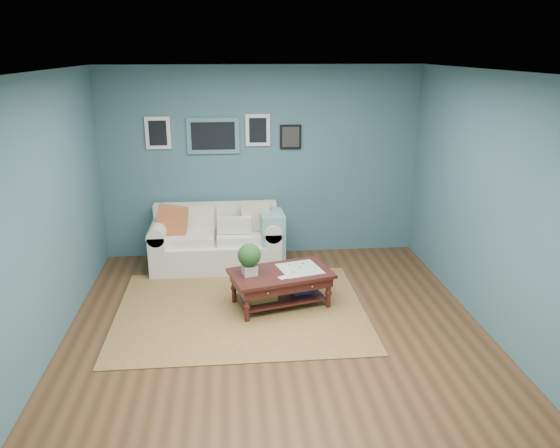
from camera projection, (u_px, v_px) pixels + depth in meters
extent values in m
plane|color=brown|center=(277.00, 335.00, 5.79)|extent=(5.00, 5.00, 0.00)
plane|color=white|center=(277.00, 72.00, 4.97)|extent=(5.00, 5.00, 0.00)
cube|color=#446C7B|center=(261.00, 163.00, 7.75)|extent=(4.50, 0.02, 2.70)
cube|color=#446C7B|center=(317.00, 343.00, 3.01)|extent=(4.50, 0.02, 2.70)
cube|color=#446C7B|center=(41.00, 220.00, 5.18)|extent=(0.02, 5.00, 2.70)
cube|color=#446C7B|center=(496.00, 207.00, 5.58)|extent=(0.02, 5.00, 2.70)
cube|color=slate|center=(213.00, 136.00, 7.54)|extent=(0.72, 0.03, 0.50)
cube|color=black|center=(213.00, 136.00, 7.53)|extent=(0.60, 0.01, 0.38)
cube|color=white|center=(158.00, 133.00, 7.46)|extent=(0.34, 0.03, 0.44)
cube|color=white|center=(258.00, 130.00, 7.58)|extent=(0.34, 0.03, 0.44)
cube|color=black|center=(291.00, 137.00, 7.65)|extent=(0.30, 0.03, 0.34)
cube|color=brown|center=(241.00, 310.00, 6.33)|extent=(2.85, 2.28, 0.01)
cube|color=#ECE5CD|center=(217.00, 253.00, 7.56)|extent=(1.31, 0.81, 0.39)
cube|color=#ECE5CD|center=(216.00, 218.00, 7.73)|extent=(1.71, 0.20, 0.44)
cube|color=#ECE5CD|center=(160.00, 249.00, 7.46)|extent=(0.22, 0.81, 0.57)
cube|color=#ECE5CD|center=(271.00, 245.00, 7.60)|extent=(0.22, 0.81, 0.57)
cylinder|color=#ECE5CD|center=(159.00, 229.00, 7.38)|extent=(0.24, 0.81, 0.24)
cylinder|color=#ECE5CD|center=(271.00, 226.00, 7.51)|extent=(0.24, 0.81, 0.24)
cube|color=#ECE5CD|center=(190.00, 238.00, 7.40)|extent=(0.66, 0.52, 0.12)
cube|color=#ECE5CD|center=(242.00, 237.00, 7.46)|extent=(0.66, 0.52, 0.12)
cube|color=#ECE5CD|center=(190.00, 217.00, 7.58)|extent=(0.66, 0.11, 0.33)
cube|color=#ECE5CD|center=(241.00, 215.00, 7.64)|extent=(0.66, 0.11, 0.33)
cube|color=#D9512F|center=(172.00, 220.00, 7.31)|extent=(0.45, 0.16, 0.44)
cube|color=white|center=(256.00, 216.00, 7.47)|extent=(0.44, 0.17, 0.43)
cube|color=beige|center=(235.00, 225.00, 7.36)|extent=(0.46, 0.11, 0.22)
cube|color=#81C2C4|center=(272.00, 239.00, 7.45)|extent=(0.31, 0.51, 0.74)
cube|color=#351010|center=(281.00, 273.00, 6.34)|extent=(1.28, 0.94, 0.04)
cube|color=#351010|center=(281.00, 279.00, 6.36)|extent=(1.19, 0.85, 0.11)
cube|color=#351010|center=(281.00, 297.00, 6.43)|extent=(1.07, 0.73, 0.02)
sphere|color=gold|center=(268.00, 293.00, 6.00)|extent=(0.03, 0.03, 0.03)
sphere|color=gold|center=(312.00, 286.00, 6.18)|extent=(0.03, 0.03, 0.03)
cylinder|color=#351010|center=(247.00, 306.00, 6.01)|extent=(0.06, 0.06, 0.39)
cylinder|color=#351010|center=(328.00, 293.00, 6.34)|extent=(0.06, 0.06, 0.39)
cylinder|color=#351010|center=(234.00, 288.00, 6.47)|extent=(0.06, 0.06, 0.39)
cylinder|color=#351010|center=(311.00, 276.00, 6.80)|extent=(0.06, 0.06, 0.39)
cube|color=beige|center=(250.00, 270.00, 6.24)|extent=(0.19, 0.19, 0.11)
sphere|color=#245120|center=(249.00, 255.00, 6.18)|extent=(0.27, 0.27, 0.27)
cube|color=silver|center=(300.00, 269.00, 6.41)|extent=(0.56, 0.56, 0.01)
cube|color=#A77B4E|center=(261.00, 292.00, 6.32)|extent=(0.37, 0.31, 0.19)
cube|color=navy|center=(301.00, 288.00, 6.52)|extent=(0.27, 0.23, 0.11)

